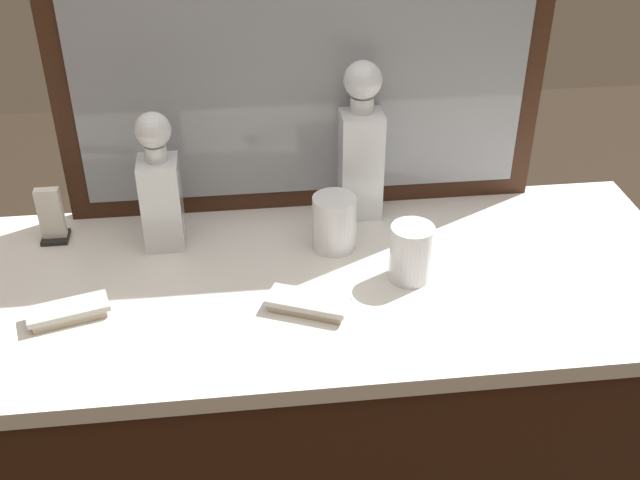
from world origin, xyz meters
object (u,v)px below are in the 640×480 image
at_px(crystal_tumbler_right, 411,255).
at_px(crystal_decanter_left, 161,194).
at_px(crystal_decanter_far_right, 360,155).
at_px(silver_brush_left, 308,304).
at_px(crystal_tumbler_front, 334,225).
at_px(napkin_holder, 52,219).
at_px(silver_brush_front, 68,312).

bearing_deg(crystal_tumbler_right, crystal_decanter_left, 159.47).
height_order(crystal_decanter_left, crystal_decanter_far_right, crystal_decanter_far_right).
xyz_separation_m(crystal_tumbler_right, silver_brush_left, (-0.19, -0.07, -0.04)).
distance_m(crystal_decanter_left, silver_brush_left, 0.36).
distance_m(crystal_tumbler_front, napkin_holder, 0.54).
distance_m(crystal_decanter_far_right, napkin_holder, 0.61).
height_order(crystal_tumbler_front, silver_brush_left, crystal_tumbler_front).
height_order(crystal_decanter_left, silver_brush_left, crystal_decanter_left).
distance_m(crystal_decanter_left, crystal_tumbler_right, 0.47).
distance_m(crystal_decanter_far_right, silver_brush_front, 0.62).
height_order(crystal_decanter_far_right, crystal_tumbler_right, crystal_decanter_far_right).
distance_m(crystal_tumbler_right, silver_brush_left, 0.21).
bearing_deg(crystal_tumbler_right, silver_brush_left, -158.78).
bearing_deg(crystal_decanter_far_right, crystal_tumbler_front, -118.56).
bearing_deg(silver_brush_left, napkin_holder, 148.90).
xyz_separation_m(silver_brush_front, silver_brush_left, (0.40, -0.02, 0.00)).
height_order(silver_brush_front, silver_brush_left, same).
relative_size(crystal_tumbler_right, napkin_holder, 0.96).
bearing_deg(crystal_tumbler_front, silver_brush_front, -160.53).
bearing_deg(silver_brush_front, crystal_decanter_far_right, 28.40).
distance_m(crystal_tumbler_right, silver_brush_front, 0.59).
xyz_separation_m(crystal_decanter_left, silver_brush_front, (-0.15, -0.21, -0.10)).
bearing_deg(crystal_decanter_left, napkin_holder, 169.37).
bearing_deg(silver_brush_left, crystal_tumbler_right, 21.22).
height_order(crystal_tumbler_front, crystal_tumbler_right, same).
distance_m(crystal_decanter_far_right, crystal_tumbler_right, 0.26).
relative_size(crystal_decanter_far_right, crystal_tumbler_right, 3.02).
distance_m(crystal_decanter_left, napkin_holder, 0.23).
distance_m(crystal_decanter_far_right, silver_brush_left, 0.36).
distance_m(crystal_tumbler_front, silver_brush_left, 0.21).
relative_size(crystal_decanter_far_right, napkin_holder, 2.91).
bearing_deg(silver_brush_left, crystal_decanter_left, 136.14).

